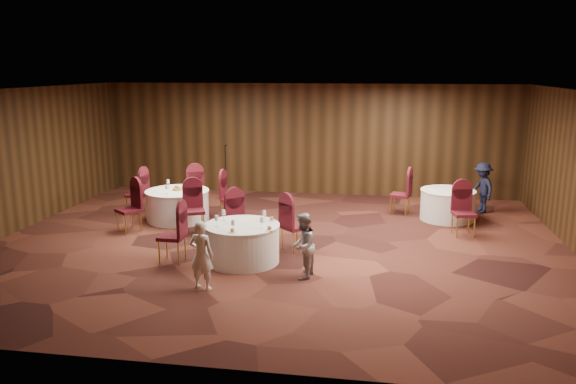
# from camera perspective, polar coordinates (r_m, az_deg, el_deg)

# --- Properties ---
(ground) EXTENTS (12.00, 12.00, 0.00)m
(ground) POSITION_cam_1_polar(r_m,az_deg,el_deg) (11.86, -1.11, -5.37)
(ground) COLOR black
(ground) RESTS_ON ground
(room_shell) EXTENTS (12.00, 12.00, 12.00)m
(room_shell) POSITION_cam_1_polar(r_m,az_deg,el_deg) (11.41, -1.15, 4.06)
(room_shell) COLOR silver
(room_shell) RESTS_ON ground
(table_main) EXTENTS (1.43, 1.43, 0.74)m
(table_main) POSITION_cam_1_polar(r_m,az_deg,el_deg) (10.78, -4.66, -5.17)
(table_main) COLOR white
(table_main) RESTS_ON ground
(table_left) EXTENTS (1.53, 1.53, 0.74)m
(table_left) POSITION_cam_1_polar(r_m,az_deg,el_deg) (13.89, -11.13, -1.31)
(table_left) COLOR white
(table_left) RESTS_ON ground
(table_right) EXTENTS (1.31, 1.31, 0.74)m
(table_right) POSITION_cam_1_polar(r_m,az_deg,el_deg) (14.22, 15.88, -1.24)
(table_right) COLOR white
(table_right) RESTS_ON ground
(chairs_main) EXTENTS (2.86, 2.03, 1.00)m
(chairs_main) POSITION_cam_1_polar(r_m,az_deg,el_deg) (11.41, -5.58, -3.53)
(chairs_main) COLOR #3D0C13
(chairs_main) RESTS_ON ground
(chairs_left) EXTENTS (3.07, 3.07, 1.00)m
(chairs_left) POSITION_cam_1_polar(r_m,az_deg,el_deg) (13.88, -11.13, -0.79)
(chairs_left) COLOR #3D0C13
(chairs_left) RESTS_ON ground
(chairs_right) EXTENTS (1.94, 2.29, 1.00)m
(chairs_right) POSITION_cam_1_polar(r_m,az_deg,el_deg) (13.70, 14.21, -1.12)
(chairs_right) COLOR #3D0C13
(chairs_right) RESTS_ON ground
(tabletop_main) EXTENTS (1.14, 1.06, 0.22)m
(tabletop_main) POSITION_cam_1_polar(r_m,az_deg,el_deg) (10.51, -4.10, -2.96)
(tabletop_main) COLOR silver
(tabletop_main) RESTS_ON table_main
(tabletop_left) EXTENTS (0.80, 0.72, 0.22)m
(tabletop_left) POSITION_cam_1_polar(r_m,az_deg,el_deg) (13.79, -11.21, 0.48)
(tabletop_left) COLOR silver
(tabletop_left) RESTS_ON table_left
(tabletop_right) EXTENTS (0.08, 0.08, 0.22)m
(tabletop_right) POSITION_cam_1_polar(r_m,az_deg,el_deg) (13.88, 17.11, 0.57)
(tabletop_right) COLOR silver
(tabletop_right) RESTS_ON table_right
(mic_stand) EXTENTS (0.24, 0.24, 1.56)m
(mic_stand) POSITION_cam_1_polar(r_m,az_deg,el_deg) (15.82, -6.32, 0.83)
(mic_stand) COLOR black
(mic_stand) RESTS_ON ground
(woman_a) EXTENTS (0.48, 0.36, 1.19)m
(woman_a) POSITION_cam_1_polar(r_m,az_deg,el_deg) (9.51, -8.78, -6.36)
(woman_a) COLOR white
(woman_a) RESTS_ON ground
(woman_b) EXTENTS (0.52, 0.63, 1.18)m
(woman_b) POSITION_cam_1_polar(r_m,az_deg,el_deg) (9.89, 1.52, -5.49)
(woman_b) COLOR #A6A6AB
(woman_b) RESTS_ON ground
(man_c) EXTENTS (0.75, 0.95, 1.30)m
(man_c) POSITION_cam_1_polar(r_m,az_deg,el_deg) (15.13, 19.14, 0.42)
(man_c) COLOR black
(man_c) RESTS_ON ground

